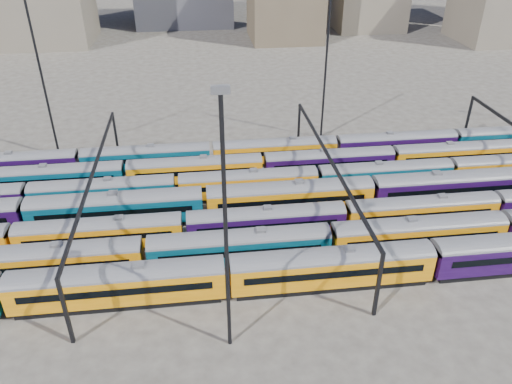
{
  "coord_description": "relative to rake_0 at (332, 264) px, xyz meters",
  "views": [
    {
      "loc": [
        -6.71,
        -56.05,
        36.92
      ],
      "look_at": [
        0.42,
        1.11,
        3.0
      ],
      "focal_mm": 35.0,
      "sensor_mm": 36.0,
      "label": 1
    }
  ],
  "objects": [
    {
      "name": "rake_3",
      "position": [
        9.54,
        15.0,
        0.01
      ],
      "size": [
        135.67,
        3.31,
        5.58
      ],
      "color": "black",
      "rests_on": "ground"
    },
    {
      "name": "ground",
      "position": [
        -6.65,
        15.0,
        -2.92
      ],
      "size": [
        500.0,
        500.0,
        0.0
      ],
      "primitive_type": "plane",
      "color": "#403C36",
      "rests_on": "ground"
    },
    {
      "name": "rake_2",
      "position": [
        4.38,
        10.0,
        -0.32
      ],
      "size": [
        120.64,
        2.94,
        4.95
      ],
      "color": "black",
      "rests_on": "ground"
    },
    {
      "name": "rake_5",
      "position": [
        -24.37,
        25.0,
        -0.31
      ],
      "size": [
        121.27,
        2.96,
        4.98
      ],
      "color": "black",
      "rests_on": "ground"
    },
    {
      "name": "mast_2",
      "position": [
        -11.65,
        -7.0,
        11.05
      ],
      "size": [
        1.4,
        0.5,
        25.6
      ],
      "color": "black",
      "rests_on": "ground"
    },
    {
      "name": "rake_4",
      "position": [
        3.16,
        20.0,
        -0.35
      ],
      "size": [
        119.6,
        2.92,
        4.91
      ],
      "color": "black",
      "rests_on": "ground"
    },
    {
      "name": "rake_1",
      "position": [
        11.91,
        5.0,
        -0.16
      ],
      "size": [
        106.57,
        3.12,
        5.26
      ],
      "color": "black",
      "rests_on": "ground"
    },
    {
      "name": "mast_1",
      "position": [
        -36.65,
        37.0,
        11.05
      ],
      "size": [
        1.4,
        0.5,
        25.6
      ],
      "color": "black",
      "rests_on": "ground"
    },
    {
      "name": "rake_0",
      "position": [
        0.0,
        0.0,
        0.0
      ],
      "size": [
        112.65,
        3.3,
        5.57
      ],
      "color": "black",
      "rests_on": "ground"
    },
    {
      "name": "mast_3",
      "position": [
        8.35,
        39.0,
        11.05
      ],
      "size": [
        1.4,
        0.5,
        25.6
      ],
      "color": "black",
      "rests_on": "ground"
    },
    {
      "name": "gantry_2",
      "position": [
        3.35,
        15.0,
        3.86
      ],
      "size": [
        0.35,
        40.35,
        8.03
      ],
      "color": "black",
      "rests_on": "ground"
    },
    {
      "name": "rake_6",
      "position": [
        -11.58,
        30.0,
        -0.33
      ],
      "size": [
        120.48,
        2.94,
        4.94
      ],
      "color": "black",
      "rests_on": "ground"
    },
    {
      "name": "gantry_1",
      "position": [
        -26.65,
        15.0,
        3.86
      ],
      "size": [
        0.35,
        40.35,
        8.03
      ],
      "color": "black",
      "rests_on": "ground"
    }
  ]
}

